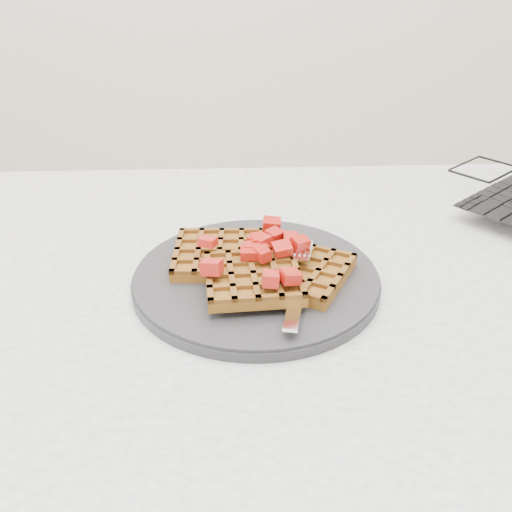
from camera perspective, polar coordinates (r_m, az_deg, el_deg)
name	(u,v)px	position (r m, az deg, el deg)	size (l,w,h in m)	color
table	(357,349)	(0.80, 10.11, -9.13)	(1.20, 0.80, 0.75)	white
plate	(256,278)	(0.71, 0.00, -2.25)	(0.31, 0.31, 0.02)	#252528
waffles	(256,267)	(0.70, 0.03, -1.06)	(0.23, 0.19, 0.03)	brown
strawberry_pile	(256,246)	(0.69, 0.00, 1.02)	(0.15, 0.15, 0.02)	#930603
fork	(299,284)	(0.67, 4.30, -2.86)	(0.02, 0.18, 0.02)	silver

